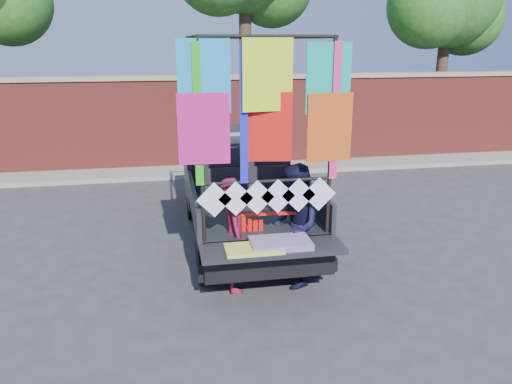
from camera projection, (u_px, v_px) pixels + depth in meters
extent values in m
plane|color=#38383A|center=(267.00, 269.00, 8.02)|extent=(90.00, 90.00, 0.00)
cube|color=#98362C|center=(218.00, 124.00, 14.24)|extent=(30.00, 0.35, 2.50)
cube|color=tan|center=(217.00, 77.00, 13.86)|extent=(30.00, 0.45, 0.12)
cube|color=gray|center=(222.00, 170.00, 13.93)|extent=(30.00, 1.20, 0.12)
sphere|color=#1C621C|center=(8.00, 2.00, 13.81)|extent=(2.40, 2.40, 2.40)
cylinder|color=#38281C|center=(245.00, 68.00, 15.11)|extent=(0.36, 0.36, 5.46)
cylinder|color=#38281C|center=(440.00, 80.00, 16.38)|extent=(0.36, 0.36, 4.55)
sphere|color=#1C621C|center=(466.00, 18.00, 16.34)|extent=(2.40, 2.40, 2.40)
sphere|color=#1C621C|center=(430.00, 6.00, 15.29)|extent=(2.60, 2.60, 2.60)
cylinder|color=black|center=(193.00, 201.00, 10.24)|extent=(0.24, 0.71, 0.71)
cylinder|color=black|center=(205.00, 260.00, 7.52)|extent=(0.24, 0.71, 0.71)
cylinder|color=black|center=(273.00, 197.00, 10.54)|extent=(0.24, 0.71, 0.71)
cylinder|color=black|center=(312.00, 252.00, 7.81)|extent=(0.24, 0.71, 0.71)
cube|color=black|center=(245.00, 215.00, 8.92)|extent=(1.82, 4.51, 0.32)
cube|color=black|center=(253.00, 214.00, 8.08)|extent=(1.93, 2.47, 0.11)
cube|color=black|center=(194.00, 203.00, 7.85)|extent=(0.06, 2.47, 0.48)
cube|color=black|center=(309.00, 197.00, 8.17)|extent=(0.06, 2.47, 0.48)
cube|color=black|center=(241.00, 180.00, 9.15)|extent=(1.93, 0.06, 0.48)
cube|color=black|center=(233.00, 164.00, 10.11)|extent=(1.93, 1.72, 1.34)
cube|color=#8C9EAD|center=(236.00, 148.00, 9.53)|extent=(1.72, 0.06, 0.59)
cube|color=#8C9EAD|center=(228.00, 146.00, 10.81)|extent=(1.72, 0.11, 0.75)
cube|color=black|center=(226.00, 163.00, 11.30)|extent=(1.88, 0.97, 0.59)
cube|color=black|center=(273.00, 249.00, 6.66)|extent=(1.93, 0.59, 0.06)
cube|color=black|center=(269.00, 269.00, 7.01)|extent=(1.99, 0.16, 0.19)
cylinder|color=black|center=(201.00, 145.00, 6.46)|extent=(0.05, 0.05, 2.68)
cylinder|color=black|center=(191.00, 119.00, 8.58)|extent=(0.05, 0.05, 2.68)
cylinder|color=black|center=(331.00, 140.00, 6.76)|extent=(0.05, 0.05, 2.68)
cylinder|color=black|center=(290.00, 116.00, 8.88)|extent=(0.05, 0.05, 2.68)
cylinder|color=black|center=(268.00, 36.00, 6.22)|extent=(1.82, 0.05, 0.05)
cylinder|color=black|center=(241.00, 37.00, 8.34)|extent=(1.82, 0.05, 0.05)
cylinder|color=black|center=(192.00, 37.00, 7.13)|extent=(0.05, 2.31, 0.05)
cylinder|color=black|center=(310.00, 37.00, 7.43)|extent=(0.05, 2.31, 0.05)
cylinder|color=black|center=(267.00, 181.00, 6.77)|extent=(1.82, 0.04, 0.04)
cube|color=#1994E7|center=(205.00, 77.00, 6.20)|extent=(0.67, 0.02, 0.91)
cube|color=#D2FF1A|center=(269.00, 76.00, 6.30)|extent=(0.67, 0.02, 0.91)
cube|color=#0CB498|center=(329.00, 75.00, 6.48)|extent=(0.67, 0.02, 0.91)
cube|color=#D2177B|center=(207.00, 133.00, 6.36)|extent=(0.67, 0.02, 0.91)
cube|color=red|center=(268.00, 130.00, 6.54)|extent=(0.67, 0.02, 0.91)
cube|color=#D24D18|center=(328.00, 129.00, 6.64)|extent=(0.67, 0.02, 0.91)
cube|color=green|center=(198.00, 116.00, 6.30)|extent=(0.11, 0.01, 1.82)
cube|color=#F7297A|center=(336.00, 113.00, 6.62)|extent=(0.11, 0.01, 1.82)
cube|color=#181BDC|center=(244.00, 115.00, 6.41)|extent=(0.11, 0.01, 1.82)
cube|color=white|center=(214.00, 200.00, 6.67)|extent=(0.49, 0.01, 0.49)
cube|color=white|center=(236.00, 199.00, 6.72)|extent=(0.49, 0.01, 0.49)
cube|color=white|center=(257.00, 197.00, 6.77)|extent=(0.49, 0.01, 0.49)
cube|color=white|center=(278.00, 196.00, 6.83)|extent=(0.49, 0.01, 0.49)
cube|color=white|center=(299.00, 195.00, 6.88)|extent=(0.49, 0.01, 0.49)
cube|color=white|center=(319.00, 194.00, 6.93)|extent=(0.49, 0.01, 0.49)
cube|color=#D42F57|center=(280.00, 243.00, 6.66)|extent=(0.81, 0.48, 0.09)
cube|color=#D8E046|center=(254.00, 249.00, 6.53)|extent=(0.75, 0.43, 0.04)
imported|color=maroon|center=(234.00, 234.00, 7.18)|extent=(0.43, 0.64, 1.70)
imported|color=black|center=(295.00, 226.00, 7.31)|extent=(0.83, 1.00, 1.84)
cube|color=red|center=(265.00, 214.00, 7.17)|extent=(0.98, 0.13, 0.04)
cube|color=red|center=(244.00, 236.00, 7.19)|extent=(0.06, 0.02, 0.57)
cube|color=red|center=(250.00, 237.00, 7.21)|extent=(0.06, 0.02, 0.57)
cube|color=red|center=(255.00, 238.00, 7.23)|extent=(0.06, 0.02, 0.57)
cube|color=red|center=(261.00, 238.00, 7.25)|extent=(0.06, 0.02, 0.57)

